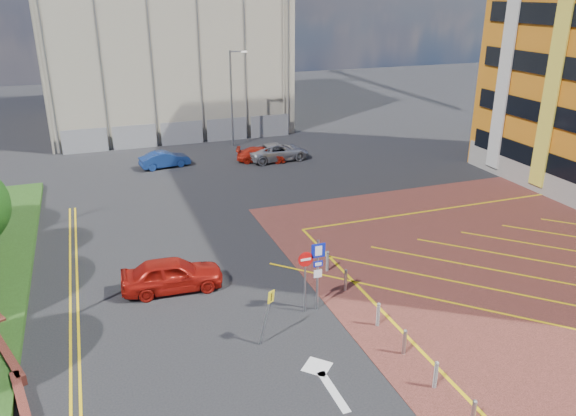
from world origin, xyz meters
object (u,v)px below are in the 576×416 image
car_blue_back (165,159)px  car_silver_back (278,152)px  car_red_back (262,155)px  warning_sign (268,311)px  lamp_back (232,95)px  sign_cluster (313,269)px  car_red_left (172,274)px

car_blue_back → car_silver_back: car_silver_back is taller
car_red_back → car_silver_back: 1.36m
warning_sign → car_silver_back: bearing=70.0°
lamp_back → car_blue_back: lamp_back is taller
lamp_back → car_silver_back: size_ratio=1.63×
sign_cluster → car_red_left: size_ratio=0.72×
sign_cluster → car_blue_back: bearing=96.9°
sign_cluster → car_red_left: 6.56m
car_red_back → car_red_left: bearing=170.2°
warning_sign → car_silver_back: warning_sign is taller
car_blue_back → car_red_back: car_blue_back is taller
car_red_back → warning_sign: bearing=-178.0°
car_red_left → warning_sign: bearing=-149.5°
car_blue_back → sign_cluster: bearing=178.7°
lamp_back → car_red_back: lamp_back is taller
car_blue_back → car_silver_back: (8.71, -1.11, 0.07)m
car_red_left → car_blue_back: 19.10m
sign_cluster → car_blue_back: size_ratio=0.86×
lamp_back → sign_cluster: (-3.78, -27.02, -2.41)m
warning_sign → car_red_back: warning_sign is taller
warning_sign → car_red_back: (7.09, 23.23, -0.86)m
lamp_back → car_silver_back: bearing=-68.2°
sign_cluster → car_blue_back: 22.93m
sign_cluster → lamp_back: bearing=82.0°
car_red_back → lamp_back: bearing=27.6°
car_red_left → car_silver_back: size_ratio=0.91×
car_red_back → car_silver_back: bearing=-71.8°
car_blue_back → car_red_back: 7.44m
lamp_back → warning_sign: bearing=-102.4°
warning_sign → car_red_left: 6.07m
car_silver_back → warning_sign: bearing=156.6°
sign_cluster → car_silver_back: (5.95, 21.62, -1.27)m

